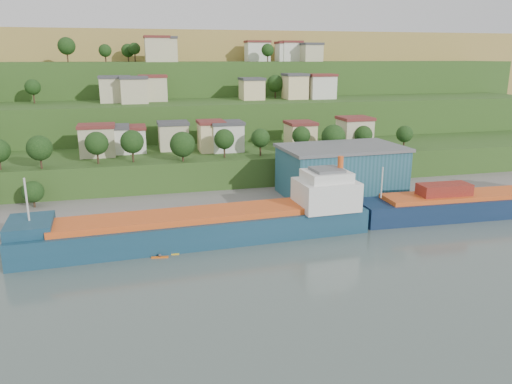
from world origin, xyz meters
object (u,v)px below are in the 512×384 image
object	(u,v)px
cargo_ship_far	(488,204)
warehouse	(341,170)
cargo_ship_near	(210,227)
kayak_orange	(160,257)

from	to	relation	value
cargo_ship_far	warehouse	distance (m)	36.18
cargo_ship_far	warehouse	world-z (taller)	warehouse
warehouse	cargo_ship_far	bearing A→B (deg)	-34.27
cargo_ship_near	cargo_ship_far	distance (m)	68.09
cargo_ship_far	kayak_orange	bearing A→B (deg)	-172.11
cargo_ship_near	warehouse	distance (m)	43.14
cargo_ship_far	warehouse	xyz separation A→B (m)	(-30.34, 18.83, 5.82)
cargo_ship_far	warehouse	bearing A→B (deg)	150.17
cargo_ship_near	cargo_ship_far	world-z (taller)	cargo_ship_near
cargo_ship_near	warehouse	bearing A→B (deg)	25.25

